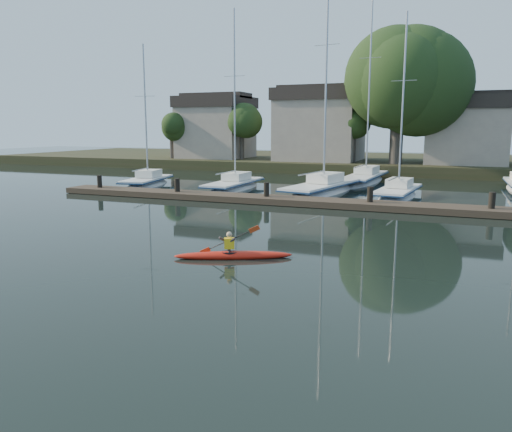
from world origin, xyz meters
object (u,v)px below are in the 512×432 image
at_px(sailboat_6, 365,185).
at_px(kayak, 233,254).
at_px(sailboat_2, 322,196).
at_px(sailboat_3, 397,200).
at_px(dock, 316,202).
at_px(sailboat_0, 147,188).
at_px(sailboat_1, 234,192).

bearing_deg(sailboat_6, kayak, -86.84).
height_order(kayak, sailboat_2, sailboat_2).
bearing_deg(sailboat_3, dock, -121.23).
relative_size(kayak, dock, 0.11).
relative_size(sailboat_0, sailboat_2, 0.70).
xyz_separation_m(kayak, sailboat_1, (-7.74, 17.39, -0.34)).
bearing_deg(dock, sailboat_1, 145.21).
height_order(dock, sailboat_0, sailboat_0).
bearing_deg(sailboat_1, sailboat_2, 1.27).
bearing_deg(sailboat_0, sailboat_6, 18.97).
bearing_deg(sailboat_1, kayak, -65.91).
distance_m(dock, sailboat_0, 15.23).
bearing_deg(sailboat_0, dock, -29.25).
bearing_deg(sailboat_3, sailboat_6, 118.31).
bearing_deg(sailboat_0, kayak, -59.95).
bearing_deg(dock, kayak, -88.38).
height_order(kayak, sailboat_6, sailboat_6).
bearing_deg(kayak, sailboat_3, 53.91).
xyz_separation_m(sailboat_0, sailboat_6, (14.96, 8.61, -0.00)).
height_order(dock, sailboat_2, sailboat_2).
bearing_deg(sailboat_6, dock, -88.65).
xyz_separation_m(kayak, sailboat_2, (-1.36, 17.52, -0.36)).
distance_m(sailboat_1, sailboat_3, 11.31).
height_order(sailboat_2, sailboat_3, sailboat_2).
distance_m(sailboat_2, sailboat_3, 4.92).
relative_size(sailboat_0, sailboat_6, 0.70).
bearing_deg(sailboat_1, dock, -34.70).
bearing_deg(sailboat_2, sailboat_6, 90.04).
bearing_deg(sailboat_1, sailboat_3, 0.46).
bearing_deg(sailboat_3, sailboat_1, -173.95).
relative_size(kayak, sailboat_6, 0.23).
relative_size(dock, sailboat_0, 2.92).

